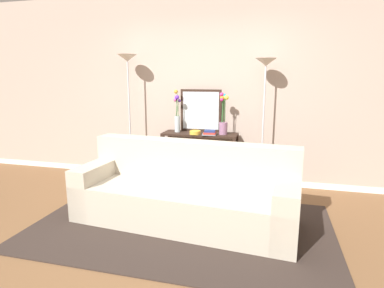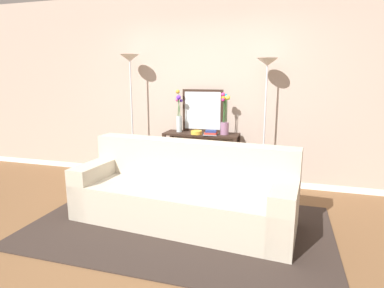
{
  "view_description": "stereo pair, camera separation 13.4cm",
  "coord_description": "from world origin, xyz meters",
  "px_view_note": "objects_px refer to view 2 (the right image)",
  "views": [
    {
      "loc": [
        1.0,
        -2.85,
        1.61
      ],
      "look_at": [
        -0.0,
        1.01,
        0.77
      ],
      "focal_mm": 29.91,
      "sensor_mm": 36.0,
      "label": 1
    },
    {
      "loc": [
        1.13,
        -2.81,
        1.61
      ],
      "look_at": [
        -0.0,
        1.01,
        0.77
      ],
      "focal_mm": 29.91,
      "sensor_mm": 36.0,
      "label": 2
    }
  ],
  "objects_px": {
    "fruit_bowl": "(196,132)",
    "console_table": "(201,150)",
    "wall_mirror": "(203,111)",
    "floor_lamp_left": "(131,83)",
    "vase_tall_flowers": "(179,115)",
    "vase_short_flowers": "(225,118)",
    "book_stack": "(211,133)",
    "book_row_under_console": "(187,180)",
    "couch": "(184,194)",
    "floor_lamp_right": "(266,89)"
  },
  "relations": [
    {
      "from": "fruit_bowl",
      "to": "floor_lamp_left",
      "type": "bearing_deg",
      "value": 176.17
    },
    {
      "from": "book_stack",
      "to": "fruit_bowl",
      "type": "bearing_deg",
      "value": 178.71
    },
    {
      "from": "wall_mirror",
      "to": "fruit_bowl",
      "type": "height_order",
      "value": "wall_mirror"
    },
    {
      "from": "book_stack",
      "to": "vase_short_flowers",
      "type": "bearing_deg",
      "value": 31.55
    },
    {
      "from": "book_row_under_console",
      "to": "wall_mirror",
      "type": "bearing_deg",
      "value": 37.27
    },
    {
      "from": "fruit_bowl",
      "to": "vase_tall_flowers",
      "type": "bearing_deg",
      "value": 157.06
    },
    {
      "from": "couch",
      "to": "book_row_under_console",
      "type": "relative_size",
      "value": 5.82
    },
    {
      "from": "vase_short_flowers",
      "to": "book_row_under_console",
      "type": "distance_m",
      "value": 1.13
    },
    {
      "from": "floor_lamp_left",
      "to": "wall_mirror",
      "type": "relative_size",
      "value": 3.07
    },
    {
      "from": "couch",
      "to": "book_stack",
      "type": "height_order",
      "value": "couch"
    },
    {
      "from": "fruit_bowl",
      "to": "book_row_under_console",
      "type": "relative_size",
      "value": 0.38
    },
    {
      "from": "vase_short_flowers",
      "to": "fruit_bowl",
      "type": "height_order",
      "value": "vase_short_flowers"
    },
    {
      "from": "vase_tall_flowers",
      "to": "vase_short_flowers",
      "type": "height_order",
      "value": "vase_tall_flowers"
    },
    {
      "from": "vase_tall_flowers",
      "to": "fruit_bowl",
      "type": "relative_size",
      "value": 3.86
    },
    {
      "from": "floor_lamp_left",
      "to": "book_row_under_console",
      "type": "distance_m",
      "value": 1.7
    },
    {
      "from": "console_table",
      "to": "wall_mirror",
      "type": "distance_m",
      "value": 0.59
    },
    {
      "from": "console_table",
      "to": "book_stack",
      "type": "height_order",
      "value": "book_stack"
    },
    {
      "from": "floor_lamp_left",
      "to": "floor_lamp_right",
      "type": "relative_size",
      "value": 1.04
    },
    {
      "from": "vase_short_flowers",
      "to": "couch",
      "type": "bearing_deg",
      "value": -99.81
    },
    {
      "from": "floor_lamp_left",
      "to": "vase_short_flowers",
      "type": "xyz_separation_m",
      "value": [
        1.44,
        0.03,
        -0.49
      ]
    },
    {
      "from": "console_table",
      "to": "vase_short_flowers",
      "type": "height_order",
      "value": "vase_short_flowers"
    },
    {
      "from": "fruit_bowl",
      "to": "book_stack",
      "type": "xyz_separation_m",
      "value": [
        0.21,
        -0.0,
        0.0
      ]
    },
    {
      "from": "vase_tall_flowers",
      "to": "book_row_under_console",
      "type": "xyz_separation_m",
      "value": [
        0.12,
        -0.01,
        -0.99
      ]
    },
    {
      "from": "vase_tall_flowers",
      "to": "wall_mirror",
      "type": "bearing_deg",
      "value": 23.33
    },
    {
      "from": "couch",
      "to": "book_row_under_console",
      "type": "bearing_deg",
      "value": 106.03
    },
    {
      "from": "console_table",
      "to": "fruit_bowl",
      "type": "relative_size",
      "value": 6.78
    },
    {
      "from": "floor_lamp_right",
      "to": "wall_mirror",
      "type": "xyz_separation_m",
      "value": [
        -0.93,
        0.2,
        -0.34
      ]
    },
    {
      "from": "fruit_bowl",
      "to": "floor_lamp_right",
      "type": "bearing_deg",
      "value": 4.24
    },
    {
      "from": "fruit_bowl",
      "to": "console_table",
      "type": "bearing_deg",
      "value": 70.0
    },
    {
      "from": "wall_mirror",
      "to": "vase_short_flowers",
      "type": "height_order",
      "value": "wall_mirror"
    },
    {
      "from": "couch",
      "to": "floor_lamp_right",
      "type": "relative_size",
      "value": 1.35
    },
    {
      "from": "floor_lamp_left",
      "to": "book_row_under_console",
      "type": "relative_size",
      "value": 4.5
    },
    {
      "from": "vase_tall_flowers",
      "to": "vase_short_flowers",
      "type": "distance_m",
      "value": 0.7
    },
    {
      "from": "fruit_bowl",
      "to": "couch",
      "type": "bearing_deg",
      "value": -81.26
    },
    {
      "from": "couch",
      "to": "book_stack",
      "type": "distance_m",
      "value": 1.24
    },
    {
      "from": "fruit_bowl",
      "to": "book_row_under_console",
      "type": "distance_m",
      "value": 0.8
    },
    {
      "from": "console_table",
      "to": "book_row_under_console",
      "type": "distance_m",
      "value": 0.54
    },
    {
      "from": "vase_tall_flowers",
      "to": "couch",
      "type": "bearing_deg",
      "value": -69.11
    },
    {
      "from": "couch",
      "to": "vase_short_flowers",
      "type": "distance_m",
      "value": 1.45
    },
    {
      "from": "console_table",
      "to": "floor_lamp_right",
      "type": "relative_size",
      "value": 0.6
    },
    {
      "from": "floor_lamp_right",
      "to": "book_row_under_console",
      "type": "height_order",
      "value": "floor_lamp_right"
    },
    {
      "from": "vase_short_flowers",
      "to": "floor_lamp_left",
      "type": "bearing_deg",
      "value": -178.7
    },
    {
      "from": "book_stack",
      "to": "book_row_under_console",
      "type": "bearing_deg",
      "value": 163.01
    },
    {
      "from": "couch",
      "to": "book_stack",
      "type": "xyz_separation_m",
      "value": [
        0.04,
        1.13,
        0.51
      ]
    },
    {
      "from": "floor_lamp_left",
      "to": "book_row_under_console",
      "type": "bearing_deg",
      "value": 3.07
    },
    {
      "from": "couch",
      "to": "book_row_under_console",
      "type": "xyz_separation_m",
      "value": [
        -0.36,
        1.25,
        -0.26
      ]
    },
    {
      "from": "wall_mirror",
      "to": "vase_short_flowers",
      "type": "distance_m",
      "value": 0.42
    },
    {
      "from": "vase_short_flowers",
      "to": "wall_mirror",
      "type": "bearing_deg",
      "value": 155.57
    },
    {
      "from": "console_table",
      "to": "floor_lamp_left",
      "type": "height_order",
      "value": "floor_lamp_left"
    },
    {
      "from": "vase_short_flowers",
      "to": "fruit_bowl",
      "type": "bearing_deg",
      "value": -165.13
    }
  ]
}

